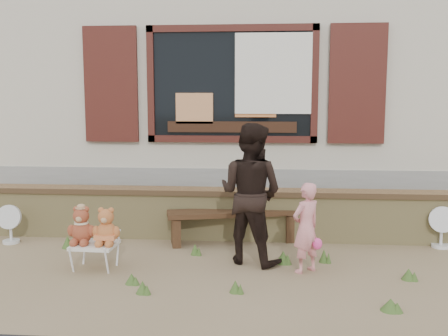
# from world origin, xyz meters

# --- Properties ---
(ground) EXTENTS (80.00, 80.00, 0.00)m
(ground) POSITION_xyz_m (0.00, 0.00, 0.00)
(ground) COLOR brown
(ground) RESTS_ON ground
(shopfront) EXTENTS (8.04, 5.13, 4.00)m
(shopfront) POSITION_xyz_m (0.00, 4.49, 2.00)
(shopfront) COLOR #BAB096
(shopfront) RESTS_ON ground
(brick_wall) EXTENTS (7.10, 0.36, 0.67)m
(brick_wall) POSITION_xyz_m (0.00, 1.00, 0.34)
(brick_wall) COLOR tan
(brick_wall) RESTS_ON ground
(bench) EXTENTS (1.70, 0.75, 0.43)m
(bench) POSITION_xyz_m (0.09, 0.80, 0.31)
(bench) COLOR #332012
(bench) RESTS_ON ground
(folding_chair) EXTENTS (0.48, 0.43, 0.28)m
(folding_chair) POSITION_xyz_m (-1.33, -0.36, 0.26)
(folding_chair) COLOR silver
(folding_chair) RESTS_ON ground
(teddy_bear_left) EXTENTS (0.32, 0.28, 0.42)m
(teddy_bear_left) POSITION_xyz_m (-1.47, -0.35, 0.49)
(teddy_bear_left) COLOR brown
(teddy_bear_left) RESTS_ON folding_chair
(teddy_bear_right) EXTENTS (0.31, 0.28, 0.41)m
(teddy_bear_right) POSITION_xyz_m (-1.20, -0.37, 0.49)
(teddy_bear_right) COLOR #9B552B
(teddy_bear_right) RESTS_ON folding_chair
(child) EXTENTS (0.42, 0.41, 0.97)m
(child) POSITION_xyz_m (0.95, -0.27, 0.49)
(child) COLOR pink
(child) RESTS_ON ground
(adult) EXTENTS (0.95, 0.88, 1.58)m
(adult) POSITION_xyz_m (0.35, 0.03, 0.79)
(adult) COLOR black
(adult) RESTS_ON ground
(fan_left) EXTENTS (0.31, 0.21, 0.51)m
(fan_left) POSITION_xyz_m (-2.75, 0.54, 0.25)
(fan_left) COLOR silver
(fan_left) RESTS_ON ground
(fan_right) EXTENTS (0.34, 0.22, 0.53)m
(fan_right) POSITION_xyz_m (2.71, 0.80, 0.26)
(fan_right) COLOR silver
(fan_right) RESTS_ON ground
(grass_tufts) EXTENTS (5.07, 1.80, 0.16)m
(grass_tufts) POSITION_xyz_m (0.51, -0.41, 0.06)
(grass_tufts) COLOR #3C5823
(grass_tufts) RESTS_ON ground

